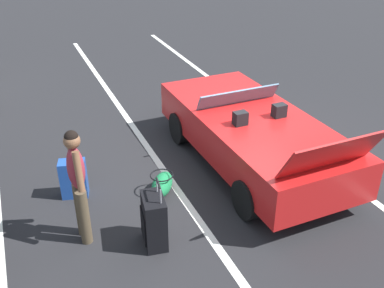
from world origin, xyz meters
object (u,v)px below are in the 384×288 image
object	(u,v)px
convertible_car	(246,129)
duffel_bag	(162,184)
suitcase_medium_bright	(74,179)
suitcase_large_black	(154,221)
traveler_person	(78,181)

from	to	relation	value
convertible_car	duffel_bag	bearing A→B (deg)	103.03
suitcase_medium_bright	duffel_bag	distance (m)	1.38
suitcase_large_black	suitcase_medium_bright	bearing A→B (deg)	-54.02
duffel_bag	suitcase_large_black	bearing A→B (deg)	155.37
suitcase_large_black	duffel_bag	distance (m)	1.20
suitcase_medium_bright	traveler_person	bearing A→B (deg)	12.47
traveler_person	suitcase_large_black	bearing A→B (deg)	-31.50
convertible_car	suitcase_medium_bright	distance (m)	3.03
convertible_car	duffel_bag	world-z (taller)	convertible_car
convertible_car	traveler_person	world-z (taller)	traveler_person
suitcase_large_black	traveler_person	world-z (taller)	traveler_person
convertible_car	suitcase_large_black	xyz separation A→B (m)	(-1.51, 2.22, -0.22)
convertible_car	duffel_bag	distance (m)	1.83
convertible_car	traveler_person	xyz separation A→B (m)	(-1.02, 3.07, 0.34)
duffel_bag	traveler_person	size ratio (longest dim) A/B	0.42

